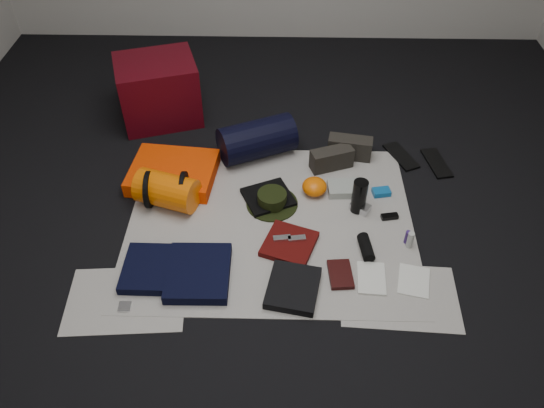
{
  "coord_description": "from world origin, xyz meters",
  "views": [
    {
      "loc": [
        0.05,
        -2.09,
        2.16
      ],
      "look_at": [
        0.01,
        0.04,
        0.1
      ],
      "focal_mm": 35.0,
      "sensor_mm": 36.0,
      "label": 1
    }
  ],
  "objects_px": {
    "red_cabinet": "(159,90)",
    "stuff_sack": "(167,191)",
    "navy_duffel": "(257,139)",
    "water_bottle": "(359,196)",
    "compact_camera": "(360,207)",
    "paperback_book": "(340,274)",
    "sleeping_pad": "(173,172)"
  },
  "relations": [
    {
      "from": "sleeping_pad",
      "to": "navy_duffel",
      "type": "relative_size",
      "value": 1.07
    },
    {
      "from": "stuff_sack",
      "to": "water_bottle",
      "type": "relative_size",
      "value": 1.63
    },
    {
      "from": "red_cabinet",
      "to": "stuff_sack",
      "type": "distance_m",
      "value": 0.91
    },
    {
      "from": "red_cabinet",
      "to": "navy_duffel",
      "type": "xyz_separation_m",
      "value": [
        0.69,
        -0.42,
        -0.09
      ]
    },
    {
      "from": "navy_duffel",
      "to": "compact_camera",
      "type": "relative_size",
      "value": 4.2
    },
    {
      "from": "red_cabinet",
      "to": "compact_camera",
      "type": "xyz_separation_m",
      "value": [
        1.3,
        -0.92,
        -0.19
      ]
    },
    {
      "from": "red_cabinet",
      "to": "stuff_sack",
      "type": "xyz_separation_m",
      "value": [
        0.19,
        -0.89,
        -0.11
      ]
    },
    {
      "from": "stuff_sack",
      "to": "paperback_book",
      "type": "relative_size",
      "value": 1.91
    },
    {
      "from": "sleeping_pad",
      "to": "paperback_book",
      "type": "relative_size",
      "value": 2.78
    },
    {
      "from": "sleeping_pad",
      "to": "paperback_book",
      "type": "bearing_deg",
      "value": -37.32
    },
    {
      "from": "stuff_sack",
      "to": "paperback_book",
      "type": "distance_m",
      "value": 1.1
    },
    {
      "from": "stuff_sack",
      "to": "water_bottle",
      "type": "xyz_separation_m",
      "value": [
        1.1,
        -0.03,
        0.0
      ]
    },
    {
      "from": "stuff_sack",
      "to": "navy_duffel",
      "type": "xyz_separation_m",
      "value": [
        0.5,
        0.47,
        0.02
      ]
    },
    {
      "from": "stuff_sack",
      "to": "paperback_book",
      "type": "xyz_separation_m",
      "value": [
        0.96,
        -0.52,
        -0.09
      ]
    },
    {
      "from": "navy_duffel",
      "to": "compact_camera",
      "type": "height_order",
      "value": "navy_duffel"
    },
    {
      "from": "sleeping_pad",
      "to": "navy_duffel",
      "type": "xyz_separation_m",
      "value": [
        0.5,
        0.24,
        0.08
      ]
    },
    {
      "from": "navy_duffel",
      "to": "paperback_book",
      "type": "xyz_separation_m",
      "value": [
        0.47,
        -0.98,
        -0.11
      ]
    },
    {
      "from": "red_cabinet",
      "to": "navy_duffel",
      "type": "distance_m",
      "value": 0.81
    },
    {
      "from": "navy_duffel",
      "to": "water_bottle",
      "type": "distance_m",
      "value": 0.78
    },
    {
      "from": "sleeping_pad",
      "to": "stuff_sack",
      "type": "height_order",
      "value": "stuff_sack"
    },
    {
      "from": "navy_duffel",
      "to": "paperback_book",
      "type": "height_order",
      "value": "navy_duffel"
    },
    {
      "from": "red_cabinet",
      "to": "sleeping_pad",
      "type": "relative_size",
      "value": 1.03
    },
    {
      "from": "water_bottle",
      "to": "compact_camera",
      "type": "height_order",
      "value": "water_bottle"
    },
    {
      "from": "compact_camera",
      "to": "navy_duffel",
      "type": "bearing_deg",
      "value": 174.78
    },
    {
      "from": "stuff_sack",
      "to": "water_bottle",
      "type": "bearing_deg",
      "value": -1.47
    },
    {
      "from": "water_bottle",
      "to": "sleeping_pad",
      "type": "bearing_deg",
      "value": 167.11
    },
    {
      "from": "sleeping_pad",
      "to": "compact_camera",
      "type": "relative_size",
      "value": 4.5
    },
    {
      "from": "stuff_sack",
      "to": "compact_camera",
      "type": "height_order",
      "value": "stuff_sack"
    },
    {
      "from": "water_bottle",
      "to": "compact_camera",
      "type": "relative_size",
      "value": 1.89
    },
    {
      "from": "water_bottle",
      "to": "paperback_book",
      "type": "bearing_deg",
      "value": -105.16
    },
    {
      "from": "red_cabinet",
      "to": "water_bottle",
      "type": "distance_m",
      "value": 1.58
    },
    {
      "from": "water_bottle",
      "to": "paperback_book",
      "type": "relative_size",
      "value": 1.17
    }
  ]
}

